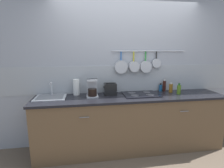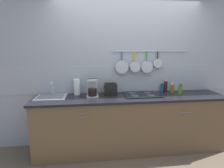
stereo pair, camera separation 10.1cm
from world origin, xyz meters
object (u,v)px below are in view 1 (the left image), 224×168
at_px(bottle_olive_oil, 164,86).
at_px(bottle_dish_soap, 179,89).
at_px(coffee_maker, 92,90).
at_px(paper_towel_roll, 76,87).
at_px(bottle_hot_sauce, 171,88).
at_px(bottle_cooking_wine, 161,88).
at_px(toaster, 110,89).

relative_size(bottle_olive_oil, bottle_dish_soap, 1.25).
bearing_deg(coffee_maker, bottle_olive_oil, 7.86).
bearing_deg(paper_towel_roll, bottle_dish_soap, -7.32).
relative_size(coffee_maker, bottle_hot_sauce, 1.54).
distance_m(bottle_cooking_wine, bottle_olive_oil, 0.08).
height_order(toaster, bottle_olive_oil, bottle_olive_oil).
distance_m(coffee_maker, bottle_cooking_wine, 1.27).
bearing_deg(bottle_olive_oil, bottle_dish_soap, -59.38).
bearing_deg(coffee_maker, toaster, 15.48).
distance_m(paper_towel_roll, bottle_hot_sauce, 1.66).
distance_m(coffee_maker, bottle_olive_oil, 1.34).
bearing_deg(bottle_olive_oil, bottle_hot_sauce, -57.57).
relative_size(toaster, bottle_cooking_wine, 1.52).
bearing_deg(toaster, bottle_cooking_wine, 6.35).
bearing_deg(bottle_hot_sauce, paper_towel_roll, 177.05).
distance_m(bottle_olive_oil, bottle_dish_soap, 0.29).
relative_size(coffee_maker, bottle_olive_oil, 1.22).
relative_size(toaster, bottle_olive_oil, 0.94).
distance_m(bottle_cooking_wine, bottle_dish_soap, 0.34).
xyz_separation_m(toaster, bottle_cooking_wine, (0.95, 0.11, -0.03)).
bearing_deg(bottle_hot_sauce, bottle_cooking_wine, 139.09).
relative_size(bottle_hot_sauce, bottle_dish_soap, 1.00).
bearing_deg(toaster, coffee_maker, -164.52).
relative_size(paper_towel_roll, coffee_maker, 0.93).
xyz_separation_m(toaster, bottle_hot_sauce, (1.09, -0.01, -0.02)).
relative_size(paper_towel_roll, toaster, 1.21).
height_order(paper_towel_roll, toaster, paper_towel_roll).
bearing_deg(paper_towel_roll, bottle_hot_sauce, -2.95).
relative_size(paper_towel_roll, bottle_hot_sauce, 1.43).
bearing_deg(paper_towel_roll, toaster, -7.13).
bearing_deg(bottle_olive_oil, coffee_maker, -172.14).
height_order(paper_towel_roll, bottle_olive_oil, paper_towel_roll).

